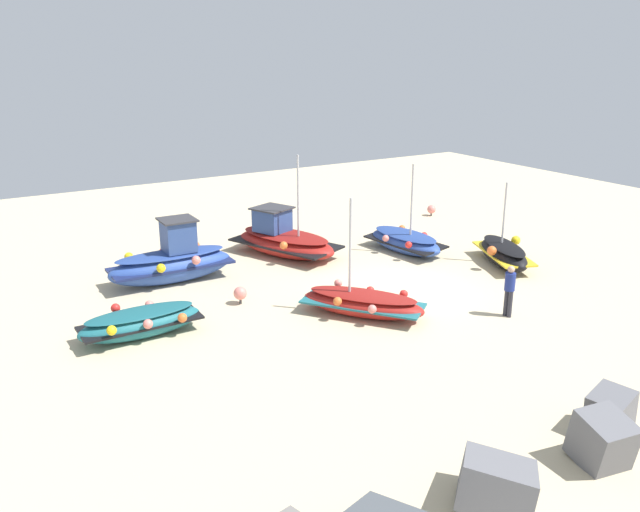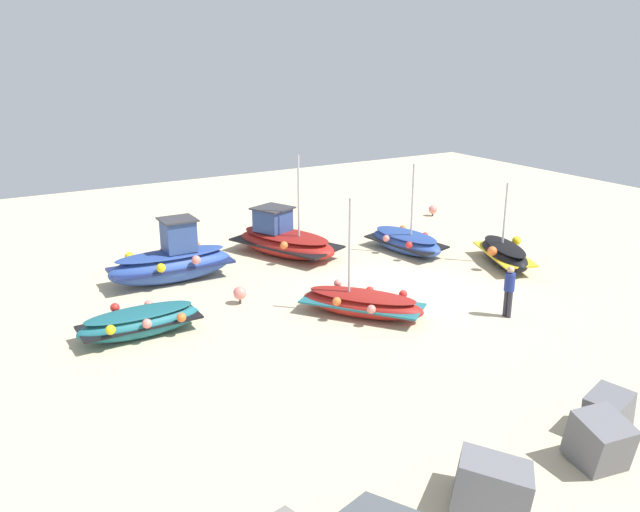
{
  "view_description": "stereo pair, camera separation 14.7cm",
  "coord_description": "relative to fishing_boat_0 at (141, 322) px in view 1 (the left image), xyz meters",
  "views": [
    {
      "loc": [
        13.37,
        16.4,
        7.93
      ],
      "look_at": [
        1.82,
        -2.39,
        0.9
      ],
      "focal_mm": 37.0,
      "sensor_mm": 36.0,
      "label": 1
    },
    {
      "loc": [
        13.24,
        16.48,
        7.93
      ],
      "look_at": [
        1.82,
        -2.39,
        0.9
      ],
      "focal_mm": 37.0,
      "sensor_mm": 36.0,
      "label": 2
    }
  ],
  "objects": [
    {
      "name": "fishing_boat_0",
      "position": [
        0.0,
        0.0,
        0.0
      ],
      "size": [
        3.55,
        1.67,
        0.88
      ],
      "rotation": [
        0.0,
        0.0,
        0.01
      ],
      "color": "#1E6670",
      "rests_on": "ground_plane"
    },
    {
      "name": "fishing_boat_1",
      "position": [
        -11.54,
        -2.48,
        0.01
      ],
      "size": [
        1.89,
        3.75,
        3.67
      ],
      "rotation": [
        0.0,
        0.0,
        4.83
      ],
      "color": "#2D4C9E",
      "rests_on": "ground_plane"
    },
    {
      "name": "breakwater_rocks",
      "position": [
        -7.42,
        10.44,
        -0.04
      ],
      "size": [
        19.9,
        1.92,
        1.33
      ],
      "color": "slate",
      "rests_on": "ground_plane"
    },
    {
      "name": "fishing_boat_3",
      "position": [
        -7.2,
        -4.7,
        0.17
      ],
      "size": [
        3.47,
        4.97,
        4.08
      ],
      "rotation": [
        0.0,
        0.0,
        5.09
      ],
      "color": "maroon",
      "rests_on": "ground_plane"
    },
    {
      "name": "person_walking",
      "position": [
        -10.04,
        4.43,
        0.51
      ],
      "size": [
        0.32,
        0.32,
        1.63
      ],
      "rotation": [
        0.0,
        0.0,
        6.28
      ],
      "color": "#2D2D38",
      "rests_on": "ground_plane"
    },
    {
      "name": "fishing_boat_4",
      "position": [
        -13.69,
        0.77,
        0.03
      ],
      "size": [
        2.48,
        3.64,
        3.14
      ],
      "rotation": [
        0.0,
        0.0,
        1.16
      ],
      "color": "black",
      "rests_on": "ground_plane"
    },
    {
      "name": "ground_plane",
      "position": [
        -8.67,
        1.01,
        -0.43
      ],
      "size": [
        44.91,
        44.91,
        0.0
      ],
      "primitive_type": "plane",
      "color": "beige"
    },
    {
      "name": "fishing_boat_2",
      "position": [
        -6.3,
        2.02,
        -0.03
      ],
      "size": [
        3.36,
        3.9,
        3.67
      ],
      "rotation": [
        0.0,
        0.0,
        2.21
      ],
      "color": "maroon",
      "rests_on": "ground_plane"
    },
    {
      "name": "fishing_boat_5",
      "position": [
        -2.35,
        -3.96,
        0.31
      ],
      "size": [
        4.44,
        2.07,
        2.26
      ],
      "rotation": [
        0.0,
        0.0,
        3.12
      ],
      "color": "#2D4C9E",
      "rests_on": "ground_plane"
    },
    {
      "name": "mooring_buoy_1",
      "position": [
        -16.38,
        -6.48,
        -0.11
      ],
      "size": [
        0.42,
        0.42,
        0.54
      ],
      "color": "#3F3F42",
      "rests_on": "ground_plane"
    },
    {
      "name": "mooring_buoy_0",
      "position": [
        -3.47,
        -0.78,
        -0.06
      ],
      "size": [
        0.43,
        0.43,
        0.59
      ],
      "color": "#3F3F42",
      "rests_on": "ground_plane"
    }
  ]
}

